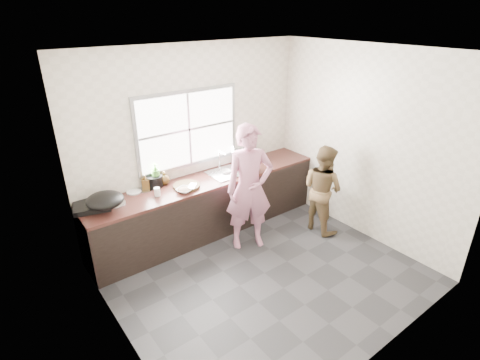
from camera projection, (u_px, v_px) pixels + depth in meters
floor at (264, 273)px, 4.80m from camera, size 3.60×3.20×0.01m
ceiling at (272, 52)px, 3.67m from camera, size 3.60×3.20×0.01m
wall_back at (194, 141)px, 5.40m from camera, size 3.60×0.01×2.70m
wall_left at (111, 229)px, 3.24m from camera, size 0.01×3.20×2.70m
wall_right at (365, 145)px, 5.23m from camera, size 0.01×3.20×2.70m
wall_front at (396, 241)px, 3.08m from camera, size 3.60×0.01×2.70m
cabinet at (209, 206)px, 5.56m from camera, size 3.60×0.62×0.82m
countertop at (208, 180)px, 5.38m from camera, size 3.60×0.64×0.04m
sink at (227, 173)px, 5.56m from camera, size 0.55×0.45×0.02m
faucet at (219, 160)px, 5.65m from camera, size 0.02×0.02×0.30m
window_frame at (188, 129)px, 5.25m from camera, size 1.60×0.05×1.10m
window_glazing at (189, 129)px, 5.23m from camera, size 1.50×0.01×1.00m
woman at (249, 192)px, 5.06m from camera, size 0.71×0.61×1.65m
person_side at (322, 189)px, 5.52m from camera, size 0.51×0.65×1.34m
cutting_board at (187, 186)px, 5.12m from camera, size 0.46×0.46×0.04m
cleaver at (192, 186)px, 5.07m from camera, size 0.19×0.19×0.01m
bowl_mince at (185, 190)px, 4.98m from camera, size 0.27×0.27×0.05m
bowl_crabs at (251, 170)px, 5.59m from camera, size 0.26×0.26×0.07m
bowl_held at (226, 171)px, 5.55m from camera, size 0.22×0.22×0.06m
black_pot at (154, 181)px, 5.11m from camera, size 0.29×0.29×0.16m
plate_food at (134, 192)px, 4.98m from camera, size 0.23×0.23×0.02m
bottle_green at (156, 175)px, 5.09m from camera, size 0.15×0.15×0.33m
bottle_brown_tall at (145, 182)px, 5.03m from camera, size 0.11×0.11×0.20m
bottle_brown_short at (164, 178)px, 5.18m from camera, size 0.16×0.16×0.17m
glass_jar at (157, 192)px, 4.87m from camera, size 0.09×0.09×0.11m
burner at (92, 205)px, 4.60m from camera, size 0.53×0.53×0.06m
wok at (105, 200)px, 4.47m from camera, size 0.51×0.51×0.17m
dish_rack at (243, 153)px, 5.93m from camera, size 0.45×0.37×0.29m
pot_lid_left at (115, 204)px, 4.68m from camera, size 0.36×0.36×0.01m
pot_lid_right at (144, 189)px, 5.06m from camera, size 0.27×0.27×0.01m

